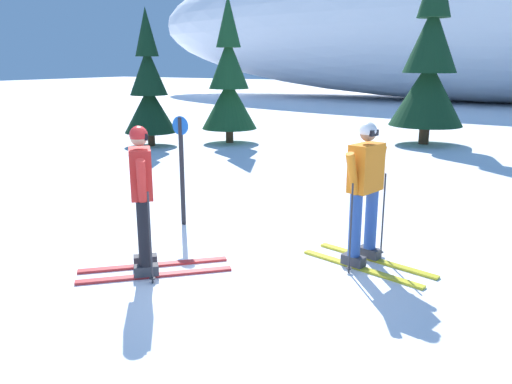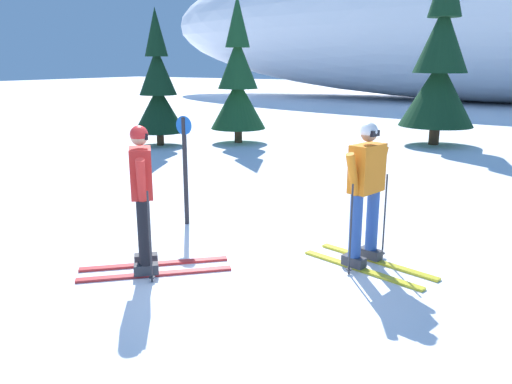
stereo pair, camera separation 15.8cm
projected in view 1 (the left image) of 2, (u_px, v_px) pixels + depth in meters
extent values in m
plane|color=white|center=(210.00, 268.00, 6.24)|extent=(120.00, 120.00, 0.00)
cube|color=gold|center=(376.00, 260.00, 6.45)|extent=(1.62, 0.47, 0.03)
cube|color=gold|center=(360.00, 268.00, 6.20)|extent=(1.62, 0.47, 0.03)
cube|color=#38383D|center=(369.00, 252.00, 6.50)|extent=(0.30, 0.20, 0.12)
cube|color=#38383D|center=(353.00, 260.00, 6.25)|extent=(0.30, 0.20, 0.12)
cylinder|color=#2D519E|center=(371.00, 219.00, 6.39)|extent=(0.15, 0.15, 0.78)
cylinder|color=#2D519E|center=(355.00, 225.00, 6.14)|extent=(0.15, 0.15, 0.78)
cube|color=orange|center=(366.00, 168.00, 6.10)|extent=(0.34, 0.50, 0.57)
cylinder|color=orange|center=(378.00, 169.00, 6.31)|extent=(0.16, 0.29, 0.58)
cylinder|color=orange|center=(353.00, 176.00, 5.91)|extent=(0.16, 0.29, 0.58)
sphere|color=#A37556|center=(368.00, 133.00, 5.99)|extent=(0.19, 0.19, 0.19)
sphere|color=white|center=(368.00, 131.00, 5.99)|extent=(0.21, 0.21, 0.21)
cube|color=black|center=(374.00, 133.00, 5.94)|extent=(0.07, 0.15, 0.07)
cylinder|color=#2D2D33|center=(383.00, 216.00, 6.48)|extent=(0.02, 0.02, 1.09)
cylinder|color=#2D2D33|center=(381.00, 252.00, 6.60)|extent=(0.07, 0.07, 0.01)
cylinder|color=#2D2D33|center=(351.00, 229.00, 5.96)|extent=(0.02, 0.02, 1.09)
cylinder|color=#2D2D33|center=(349.00, 268.00, 6.08)|extent=(0.07, 0.07, 0.01)
cube|color=red|center=(154.00, 265.00, 6.29)|extent=(1.36, 1.31, 0.03)
cube|color=red|center=(155.00, 275.00, 5.99)|extent=(1.36, 1.31, 0.03)
cube|color=#38383D|center=(145.00, 260.00, 6.25)|extent=(0.30, 0.29, 0.12)
cube|color=#38383D|center=(146.00, 270.00, 5.95)|extent=(0.30, 0.29, 0.12)
cylinder|color=black|center=(143.00, 225.00, 6.14)|extent=(0.15, 0.15, 0.77)
cylinder|color=black|center=(144.00, 234.00, 5.84)|extent=(0.15, 0.15, 0.77)
cube|color=red|center=(141.00, 173.00, 5.82)|extent=(0.45, 0.46, 0.57)
cylinder|color=red|center=(140.00, 174.00, 6.08)|extent=(0.26, 0.27, 0.58)
cylinder|color=red|center=(142.00, 184.00, 5.60)|extent=(0.26, 0.27, 0.58)
sphere|color=tan|center=(139.00, 138.00, 5.72)|extent=(0.19, 0.19, 0.19)
sphere|color=red|center=(139.00, 135.00, 5.72)|extent=(0.21, 0.21, 0.21)
cube|color=black|center=(146.00, 136.00, 5.74)|extent=(0.13, 0.13, 0.07)
cylinder|color=#2D2D33|center=(148.00, 220.00, 6.33)|extent=(0.02, 0.02, 1.07)
cylinder|color=#2D2D33|center=(150.00, 257.00, 6.44)|extent=(0.07, 0.07, 0.01)
cylinder|color=#2D2D33|center=(150.00, 238.00, 5.68)|extent=(0.02, 0.02, 1.07)
cylinder|color=#2D2D33|center=(152.00, 278.00, 5.80)|extent=(0.07, 0.07, 0.01)
cylinder|color=#47301E|center=(151.00, 137.00, 15.29)|extent=(0.21, 0.21, 0.53)
cone|color=black|center=(150.00, 109.00, 15.08)|extent=(1.52, 1.52, 1.36)
cone|color=black|center=(148.00, 71.00, 14.82)|extent=(1.10, 1.10, 1.36)
cone|color=black|center=(146.00, 32.00, 14.55)|extent=(0.67, 0.67, 1.36)
cylinder|color=#47301E|center=(230.00, 133.00, 15.85)|extent=(0.24, 0.24, 0.59)
cone|color=#194723|center=(229.00, 104.00, 15.63)|extent=(1.68, 1.68, 1.51)
cone|color=#194723|center=(229.00, 63.00, 15.33)|extent=(1.21, 1.21, 1.51)
cone|color=#194723|center=(228.00, 21.00, 15.04)|extent=(0.74, 0.74, 1.51)
cylinder|color=#47301E|center=(424.00, 131.00, 15.57)|extent=(0.30, 0.30, 0.76)
cone|color=#14381E|center=(427.00, 93.00, 15.29)|extent=(2.16, 2.16, 1.94)
cone|color=#14381E|center=(432.00, 39.00, 14.91)|extent=(1.56, 1.56, 1.94)
cylinder|color=black|center=(182.00, 172.00, 7.72)|extent=(0.07, 0.07, 1.64)
cylinder|color=blue|center=(180.00, 126.00, 7.55)|extent=(0.28, 0.02, 0.28)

